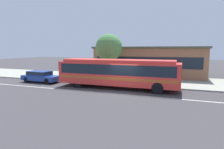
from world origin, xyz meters
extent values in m
plane|color=#3C3A3D|center=(0.00, 0.00, 0.00)|extent=(120.00, 120.00, 0.00)
cube|color=#9E9E8E|center=(0.00, 6.85, 0.06)|extent=(60.00, 8.00, 0.12)
cube|color=silver|center=(0.00, -0.80, 0.00)|extent=(56.00, 0.16, 0.01)
cube|color=red|center=(-1.01, 1.50, 1.49)|extent=(11.70, 2.54, 2.13)
cube|color=#EC3B33|center=(-1.01, 1.50, 2.68)|extent=(10.76, 2.23, 0.24)
cube|color=#19232D|center=(-1.01, 1.50, 1.92)|extent=(11.00, 2.56, 0.94)
cube|color=#C45B24|center=(-1.01, 1.50, 1.11)|extent=(11.47, 2.56, 0.24)
cube|color=#19232D|center=(4.79, 1.49, 1.92)|extent=(0.12, 2.22, 1.02)
cylinder|color=black|center=(2.97, 2.61, 0.50)|extent=(1.00, 0.28, 1.00)
cylinder|color=black|center=(2.96, 0.37, 0.50)|extent=(1.00, 0.28, 1.00)
cylinder|color=black|center=(-4.75, 2.63, 0.50)|extent=(1.00, 0.28, 1.00)
cylinder|color=black|center=(-4.76, 0.38, 0.50)|extent=(1.00, 0.28, 1.00)
cube|color=navy|center=(-10.33, 1.70, 0.52)|extent=(4.59, 1.92, 0.55)
cube|color=navy|center=(-10.55, 1.71, 1.04)|extent=(2.59, 1.63, 0.50)
cube|color=#19232D|center=(-10.55, 1.71, 1.06)|extent=(2.64, 1.65, 0.32)
cylinder|color=black|center=(-8.80, 2.40, 0.32)|extent=(0.65, 0.25, 0.64)
cylinder|color=black|center=(-8.87, 0.88, 0.32)|extent=(0.65, 0.25, 0.64)
cylinder|color=black|center=(-11.78, 2.52, 0.32)|extent=(0.65, 0.25, 0.64)
cylinder|color=black|center=(-11.85, 1.01, 0.32)|extent=(0.65, 0.25, 0.64)
cylinder|color=#27214A|center=(-5.35, 4.26, 0.55)|extent=(0.14, 0.14, 0.85)
cylinder|color=#27214A|center=(-5.42, 4.12, 0.55)|extent=(0.14, 0.14, 0.85)
cylinder|color=red|center=(-5.38, 4.19, 1.29)|extent=(0.46, 0.46, 0.63)
sphere|color=tan|center=(-5.38, 4.19, 1.70)|extent=(0.21, 0.21, 0.21)
cylinder|color=gray|center=(3.35, 3.52, 1.26)|extent=(0.08, 0.08, 2.27)
cube|color=yellow|center=(3.35, 3.52, 2.19)|extent=(0.07, 0.44, 0.56)
cylinder|color=brown|center=(-3.56, 5.81, 1.49)|extent=(0.38, 0.38, 2.75)
sphere|color=#498445|center=(-3.56, 5.81, 4.00)|extent=(3.23, 3.23, 3.23)
cube|color=#916346|center=(0.48, 12.05, 1.94)|extent=(14.46, 7.78, 3.87)
cube|color=#19232D|center=(0.48, 8.14, 2.13)|extent=(13.30, 0.04, 1.39)
cube|color=#454B39|center=(0.48, 12.05, 3.99)|extent=(14.86, 8.18, 0.24)
camera|label=1|loc=(4.83, -15.92, 3.80)|focal=30.69mm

